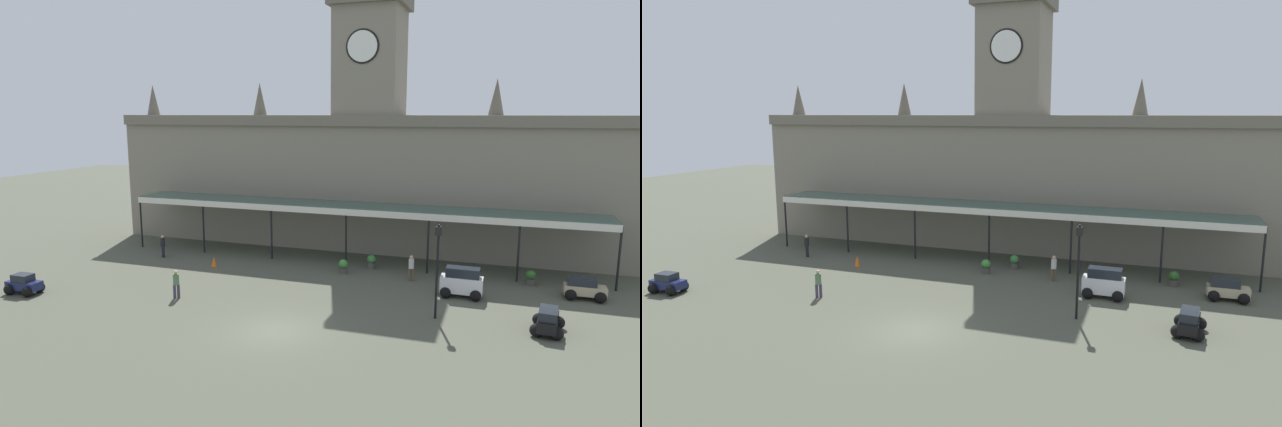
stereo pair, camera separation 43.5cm
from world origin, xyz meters
The scene contains 15 objects.
ground_plane centered at (0.00, 0.00, 0.00)m, with size 140.00×140.00×0.00m, color #4B4E40.
station_building centered at (0.00, 18.66, 6.11)m, with size 41.51×5.63×19.31m.
entrance_canopy centered at (0.00, 13.71, 3.98)m, with size 34.18×3.26×4.14m.
car_white_van centered at (8.27, 8.22, 0.81)m, with size 2.41×1.61×1.77m.
car_black_estate centered at (12.71, 4.11, 0.56)m, with size 1.71×2.34×1.27m.
car_beige_estate centered at (14.98, 10.14, 0.56)m, with size 2.25×1.55×1.27m.
car_navy_sedan centered at (-16.35, 0.36, 0.50)m, with size 2.07×1.56×1.19m.
pedestrian_crossing_forecourt centered at (-7.30, 2.59, 0.91)m, with size 0.34×0.34×1.67m.
pedestrian_beside_cars centered at (-13.53, 10.23, 0.91)m, with size 0.34×0.34×1.67m.
pedestrian_near_entrance centered at (4.94, 10.41, 0.91)m, with size 0.38×0.34×1.67m.
victorian_lamppost centered at (7.29, 4.29, 3.12)m, with size 0.30×0.30×5.03m.
traffic_cone centered at (-8.66, 9.23, 0.36)m, with size 0.40×0.40×0.73m, color orange.
planter_forecourt_centre centered at (1.87, 12.36, 0.49)m, with size 0.60×0.60×0.96m.
planter_near_kerb centered at (12.15, 11.91, 0.49)m, with size 0.60×0.60×0.96m.
planter_by_canopy centered at (0.37, 10.58, 0.49)m, with size 0.60×0.60×0.96m.
Camera 1 is at (10.51, -23.48, 10.55)m, focal length 30.86 mm.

